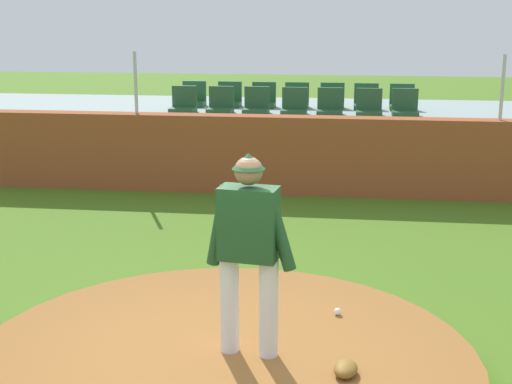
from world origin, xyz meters
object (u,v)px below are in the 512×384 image
at_px(stadium_chair_0, 184,104).
at_px(stadium_chair_8, 229,99).
at_px(stadium_chair_11, 332,100).
at_px(stadium_chair_3, 294,106).
at_px(stadium_chair_4, 330,106).
at_px(pitcher, 249,240).
at_px(stadium_chair_7, 194,98).
at_px(stadium_chair_1, 221,105).
at_px(stadium_chair_5, 369,107).
at_px(stadium_chair_2, 256,105).
at_px(stadium_chair_6, 405,107).
at_px(fielding_glove, 346,369).
at_px(baseball, 338,312).
at_px(stadium_chair_12, 366,101).
at_px(stadium_chair_10, 297,100).
at_px(stadium_chair_9, 264,99).
at_px(stadium_chair_13, 402,102).

relative_size(stadium_chair_0, stadium_chair_8, 1.00).
bearing_deg(stadium_chair_11, stadium_chair_8, 0.48).
height_order(stadium_chair_3, stadium_chair_4, same).
relative_size(pitcher, stadium_chair_7, 3.66).
relative_size(pitcher, stadium_chair_0, 3.66).
bearing_deg(stadium_chair_7, stadium_chair_8, -179.83).
height_order(stadium_chair_1, stadium_chair_5, same).
bearing_deg(stadium_chair_7, stadium_chair_11, -179.60).
xyz_separation_m(stadium_chair_2, stadium_chair_6, (2.80, 0.01, 0.00)).
bearing_deg(stadium_chair_1, stadium_chair_0, 1.29).
xyz_separation_m(pitcher, stadium_chair_2, (-0.94, 8.00, 0.11)).
xyz_separation_m(fielding_glove, stadium_chair_2, (-1.80, 8.31, 1.12)).
bearing_deg(stadium_chair_6, baseball, 81.25).
height_order(stadium_chair_1, stadium_chair_12, same).
height_order(stadium_chair_10, stadium_chair_11, same).
bearing_deg(stadium_chair_6, stadium_chair_5, 4.92).
xyz_separation_m(pitcher, baseball, (0.78, 0.94, -1.02)).
distance_m(stadium_chair_3, stadium_chair_12, 1.64).
height_order(stadium_chair_7, stadium_chair_12, same).
relative_size(fielding_glove, stadium_chair_1, 0.60).
height_order(fielding_glove, stadium_chair_3, stadium_chair_3).
bearing_deg(stadium_chair_7, pitcher, 104.80).
bearing_deg(baseball, stadium_chair_11, 92.11).
height_order(stadium_chair_0, stadium_chair_11, same).
height_order(stadium_chair_4, stadium_chair_9, same).
bearing_deg(stadium_chair_7, stadium_chair_4, 162.13).
relative_size(stadium_chair_4, stadium_chair_6, 1.00).
bearing_deg(stadium_chair_4, stadium_chair_6, -178.69).
distance_m(stadium_chair_3, stadium_chair_13, 2.26).
xyz_separation_m(stadium_chair_1, stadium_chair_4, (2.09, 0.01, 0.00)).
relative_size(stadium_chair_5, stadium_chair_8, 1.00).
bearing_deg(stadium_chair_11, baseball, 92.11).
bearing_deg(stadium_chair_8, stadium_chair_10, -179.97).
bearing_deg(stadium_chair_0, fielding_glove, 111.27).
xyz_separation_m(stadium_chair_5, stadium_chair_9, (-2.10, 0.92, 0.00)).
relative_size(stadium_chair_6, stadium_chair_7, 1.00).
bearing_deg(stadium_chair_11, stadium_chair_13, 178.36).
xyz_separation_m(stadium_chair_1, stadium_chair_2, (0.69, 0.03, 0.00)).
bearing_deg(stadium_chair_8, stadium_chair_4, 156.29).
distance_m(stadium_chair_6, stadium_chair_8, 3.58).
relative_size(stadium_chair_2, stadium_chair_13, 1.00).
bearing_deg(stadium_chair_5, stadium_chair_8, -18.45).
distance_m(pitcher, baseball, 1.59).
bearing_deg(stadium_chair_9, fielding_glove, 100.90).
bearing_deg(stadium_chair_8, stadium_chair_6, 165.81).
xyz_separation_m(baseball, stadium_chair_3, (-0.98, 7.01, 1.13)).
xyz_separation_m(stadium_chair_8, stadium_chair_13, (3.46, -0.02, 0.00)).
height_order(stadium_chair_5, stadium_chair_8, same).
bearing_deg(stadium_chair_11, stadium_chair_1, 23.96).
bearing_deg(stadium_chair_13, baseball, 82.21).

